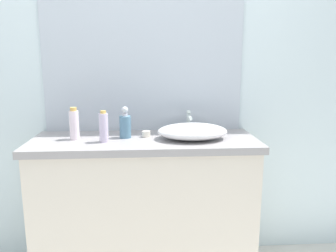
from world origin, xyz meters
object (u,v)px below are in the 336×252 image
object	(u,v)px
perfume_bottle	(104,127)
candle_jar	(146,134)
soap_dispenser	(125,125)
lotion_bottle	(74,124)
sink_basin	(192,131)

from	to	relation	value
perfume_bottle	candle_jar	size ratio (longest dim) A/B	3.49
soap_dispenser	lotion_bottle	distance (m)	0.30
soap_dispenser	perfume_bottle	size ratio (longest dim) A/B	1.05
soap_dispenser	sink_basin	bearing A→B (deg)	-8.17
soap_dispenser	perfume_bottle	xyz separation A→B (m)	(-0.12, -0.10, 0.01)
candle_jar	soap_dispenser	bearing A→B (deg)	-174.22
soap_dispenser	lotion_bottle	size ratio (longest dim) A/B	0.99
soap_dispenser	candle_jar	world-z (taller)	soap_dispenser
sink_basin	perfume_bottle	xyz separation A→B (m)	(-0.52, -0.04, 0.04)
sink_basin	perfume_bottle	world-z (taller)	perfume_bottle
sink_basin	soap_dispenser	size ratio (longest dim) A/B	2.18
candle_jar	perfume_bottle	bearing A→B (deg)	-155.16
soap_dispenser	lotion_bottle	xyz separation A→B (m)	(-0.30, -0.02, 0.01)
lotion_bottle	perfume_bottle	xyz separation A→B (m)	(0.18, -0.08, -0.00)
sink_basin	soap_dispenser	xyz separation A→B (m)	(-0.40, 0.06, 0.03)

